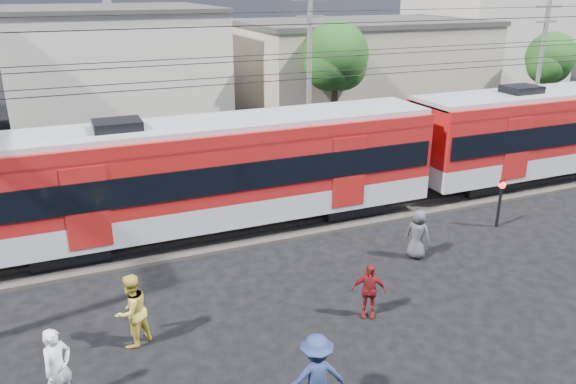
{
  "coord_description": "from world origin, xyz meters",
  "views": [
    {
      "loc": [
        -5.76,
        -10.3,
        8.54
      ],
      "look_at": [
        0.67,
        5.0,
        2.39
      ],
      "focal_mm": 35.0,
      "sensor_mm": 36.0,
      "label": 1
    }
  ],
  "objects_px": {
    "pedestrian_a": "(58,368)",
    "pedestrian_c": "(316,376)",
    "crossing_signal": "(501,195)",
    "commuter_train": "(222,169)"
  },
  "relations": [
    {
      "from": "pedestrian_a",
      "to": "pedestrian_c",
      "type": "height_order",
      "value": "pedestrian_c"
    },
    {
      "from": "pedestrian_a",
      "to": "pedestrian_c",
      "type": "relative_size",
      "value": 0.97
    },
    {
      "from": "pedestrian_c",
      "to": "crossing_signal",
      "type": "distance_m",
      "value": 12.17
    },
    {
      "from": "pedestrian_a",
      "to": "crossing_signal",
      "type": "xyz_separation_m",
      "value": [
        15.39,
        3.83,
        0.33
      ]
    },
    {
      "from": "pedestrian_a",
      "to": "crossing_signal",
      "type": "height_order",
      "value": "pedestrian_a"
    },
    {
      "from": "pedestrian_c",
      "to": "commuter_train",
      "type": "bearing_deg",
      "value": -87.21
    },
    {
      "from": "commuter_train",
      "to": "pedestrian_a",
      "type": "distance_m",
      "value": 9.53
    },
    {
      "from": "commuter_train",
      "to": "crossing_signal",
      "type": "xyz_separation_m",
      "value": [
        9.53,
        -3.54,
        -1.14
      ]
    },
    {
      "from": "pedestrian_c",
      "to": "pedestrian_a",
      "type": "bearing_deg",
      "value": -17.45
    },
    {
      "from": "pedestrian_a",
      "to": "pedestrian_c",
      "type": "xyz_separation_m",
      "value": [
        4.92,
        -2.37,
        0.02
      ]
    }
  ]
}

